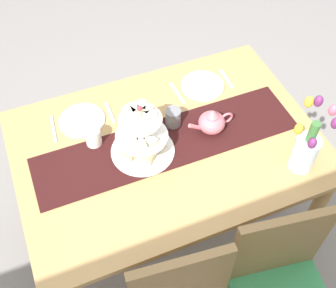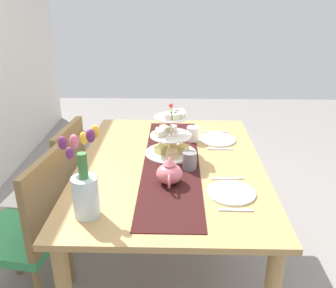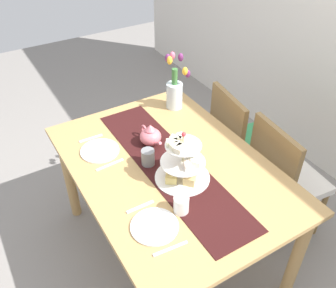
{
  "view_description": "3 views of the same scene",
  "coord_description": "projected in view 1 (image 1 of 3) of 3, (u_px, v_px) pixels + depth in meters",
  "views": [
    {
      "loc": [
        0.48,
        1.18,
        2.37
      ],
      "look_at": [
        0.02,
        0.04,
        0.83
      ],
      "focal_mm": 45.57,
      "sensor_mm": 36.0,
      "label": 1
    },
    {
      "loc": [
        -1.84,
        -0.03,
        1.67
      ],
      "look_at": [
        0.08,
        0.01,
        0.86
      ],
      "focal_mm": 39.47,
      "sensor_mm": 36.0,
      "label": 2
    },
    {
      "loc": [
        1.34,
        -0.82,
        2.15
      ],
      "look_at": [
        -0.06,
        0.02,
        0.87
      ],
      "focal_mm": 39.34,
      "sensor_mm": 36.0,
      "label": 3
    }
  ],
  "objects": [
    {
      "name": "ground_plane",
      "position": [
        168.0,
        221.0,
        2.64
      ],
      "size": [
        8.0,
        8.0,
        0.0
      ],
      "primitive_type": "plane",
      "color": "gray"
    },
    {
      "name": "dining_table",
      "position": [
        168.0,
        158.0,
        2.12
      ],
      "size": [
        1.44,
        1.02,
        0.78
      ],
      "color": "tan",
      "rests_on": "ground_plane"
    },
    {
      "name": "chair_left",
      "position": [
        281.0,
        287.0,
        1.88
      ],
      "size": [
        0.48,
        0.48,
        0.91
      ],
      "color": "olive",
      "rests_on": "ground_plane"
    },
    {
      "name": "table_runner",
      "position": [
        167.0,
        143.0,
        2.04
      ],
      "size": [
        1.28,
        0.31,
        0.0
      ],
      "primitive_type": "cube",
      "color": "black",
      "rests_on": "dining_table"
    },
    {
      "name": "tiered_cake_stand",
      "position": [
        142.0,
        138.0,
        1.93
      ],
      "size": [
        0.3,
        0.3,
        0.3
      ],
      "color": "beige",
      "rests_on": "table_runner"
    },
    {
      "name": "teapot",
      "position": [
        212.0,
        122.0,
        2.04
      ],
      "size": [
        0.24,
        0.13,
        0.14
      ],
      "color": "#D66B75",
      "rests_on": "table_runner"
    },
    {
      "name": "tulip_vase",
      "position": [
        307.0,
        147.0,
        1.85
      ],
      "size": [
        0.18,
        0.16,
        0.4
      ],
      "color": "silver",
      "rests_on": "dining_table"
    },
    {
      "name": "dinner_plate_left",
      "position": [
        202.0,
        86.0,
        2.28
      ],
      "size": [
        0.23,
        0.23,
        0.01
      ],
      "primitive_type": "cylinder",
      "color": "white",
      "rests_on": "dining_table"
    },
    {
      "name": "fork_left",
      "position": [
        227.0,
        79.0,
        2.31
      ],
      "size": [
        0.02,
        0.15,
        0.01
      ],
      "primitive_type": "cube",
      "rotation": [
        0.0,
        0.0,
        -0.02
      ],
      "color": "silver",
      "rests_on": "dining_table"
    },
    {
      "name": "knife_left",
      "position": [
        178.0,
        93.0,
        2.25
      ],
      "size": [
        0.02,
        0.17,
        0.01
      ],
      "primitive_type": "cube",
      "rotation": [
        0.0,
        0.0,
        0.06
      ],
      "color": "silver",
      "rests_on": "dining_table"
    },
    {
      "name": "dinner_plate_right",
      "position": [
        82.0,
        120.0,
        2.12
      ],
      "size": [
        0.23,
        0.23,
        0.01
      ],
      "primitive_type": "cylinder",
      "color": "white",
      "rests_on": "dining_table"
    },
    {
      "name": "fork_right",
      "position": [
        110.0,
        113.0,
        2.16
      ],
      "size": [
        0.02,
        0.15,
        0.01
      ],
      "primitive_type": "cube",
      "rotation": [
        0.0,
        0.0,
        -0.01
      ],
      "color": "silver",
      "rests_on": "dining_table"
    },
    {
      "name": "knife_right",
      "position": [
        53.0,
        129.0,
        2.09
      ],
      "size": [
        0.03,
        0.17,
        0.01
      ],
      "primitive_type": "cube",
      "rotation": [
        0.0,
        0.0,
        -0.09
      ],
      "color": "silver",
      "rests_on": "dining_table"
    },
    {
      "name": "mug_grey",
      "position": [
        173.0,
        117.0,
        2.07
      ],
      "size": [
        0.08,
        0.08,
        0.09
      ],
      "primitive_type": "cylinder",
      "color": "slate",
      "rests_on": "table_runner"
    },
    {
      "name": "mug_white_text",
      "position": [
        93.0,
        137.0,
        2.0
      ],
      "size": [
        0.08,
        0.08,
        0.09
      ],
      "primitive_type": "cylinder",
      "color": "white",
      "rests_on": "dining_table"
    }
  ]
}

